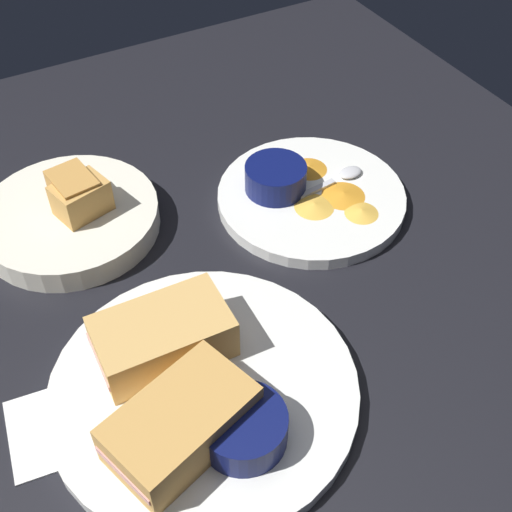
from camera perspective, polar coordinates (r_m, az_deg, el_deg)
name	(u,v)px	position (r cm, az deg, el deg)	size (l,w,h in cm)	color
ground_plane	(214,290)	(76.57, -3.59, -2.92)	(110.00, 110.00, 3.00)	black
plate_sandwich_main	(204,390)	(65.75, -4.50, -11.39)	(29.98, 29.98, 1.60)	white
sandwich_half_near	(163,336)	(65.89, -7.97, -6.84)	(13.50, 8.07, 4.80)	tan
sandwich_half_far	(181,424)	(60.32, -6.43, -14.09)	(14.77, 11.24, 4.80)	tan
ramekin_dark_sauce	(243,427)	(60.48, -1.09, -14.43)	(7.94, 7.94, 3.37)	#0C144C
spoon_by_dark_ramekin	(199,394)	(64.17, -4.88, -11.70)	(4.11, 9.89, 0.80)	silver
plate_chips_companion	(311,198)	(84.73, 4.75, 5.01)	(23.70, 23.70, 1.60)	white
ramekin_light_gravy	(276,177)	(83.44, 1.69, 6.81)	(7.73, 7.73, 3.46)	#0C144C
spoon_by_gravy_ramekin	(342,176)	(86.58, 7.42, 6.79)	(9.95, 2.50, 0.80)	silver
plantain_chip_scatter	(331,194)	(83.85, 6.46, 5.33)	(11.40, 16.21, 0.60)	orange
bread_basket_rear	(71,215)	(83.16, -15.54, 3.37)	(21.36, 21.36, 7.45)	silver
paper_napkin_folded	(68,422)	(66.79, -15.80, -13.57)	(11.00, 9.00, 0.40)	white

